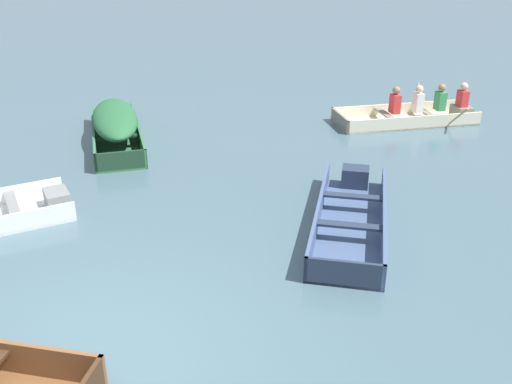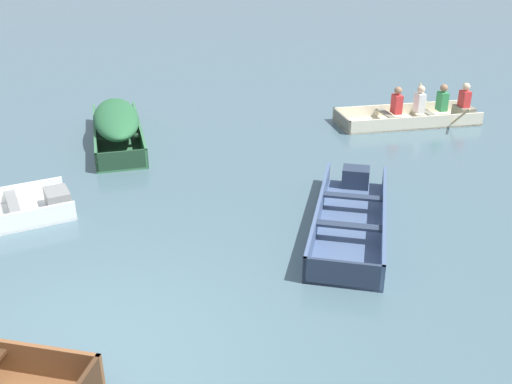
% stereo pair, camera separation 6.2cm
% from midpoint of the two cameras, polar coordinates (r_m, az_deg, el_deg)
% --- Properties ---
extents(ground_plane, '(80.00, 80.00, 0.00)m').
position_cam_midpoint_polar(ground_plane, '(6.51, -17.77, -16.38)').
color(ground_plane, '#47606B').
extents(skiff_slate_blue_near_moored, '(1.79, 3.51, 0.38)m').
position_cam_midpoint_polar(skiff_slate_blue_near_moored, '(8.97, 9.29, -2.28)').
color(skiff_slate_blue_near_moored, '#475B7F').
rests_on(skiff_slate_blue_near_moored, ground).
extents(skiff_green_far_moored, '(2.96, 3.23, 0.76)m').
position_cam_midpoint_polar(skiff_green_far_moored, '(12.58, -14.04, 6.78)').
color(skiff_green_far_moored, '#387047').
rests_on(skiff_green_far_moored, ground).
extents(rowboat_cream_with_crew, '(3.30, 2.92, 0.88)m').
position_cam_midpoint_polar(rowboat_cream_with_crew, '(14.13, 15.51, 7.60)').
color(rowboat_cream_with_crew, beige).
rests_on(rowboat_cream_with_crew, ground).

